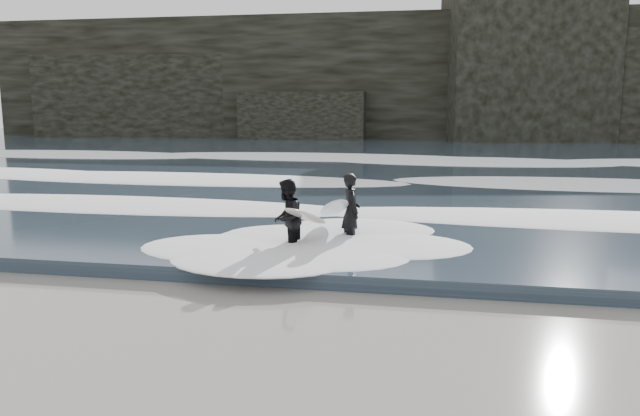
{
  "coord_description": "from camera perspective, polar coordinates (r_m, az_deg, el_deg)",
  "views": [
    {
      "loc": [
        2.72,
        -7.4,
        3.32
      ],
      "look_at": [
        0.19,
        5.78,
        1.0
      ],
      "focal_mm": 35.0,
      "sensor_mm": 36.0,
      "label": 1
    }
  ],
  "objects": [
    {
      "name": "sea",
      "position": [
        36.64,
        6.56,
        4.77
      ],
      "size": [
        90.0,
        52.0,
        0.3
      ],
      "primitive_type": "cube",
      "color": "#273441",
      "rests_on": "ground"
    },
    {
      "name": "surfer_left",
      "position": [
        14.11,
        2.49,
        -0.23
      ],
      "size": [
        1.31,
        2.11,
        1.72
      ],
      "color": "black",
      "rests_on": "ground"
    },
    {
      "name": "foam_far",
      "position": [
        32.64,
        6.03,
        4.7
      ],
      "size": [
        60.0,
        4.8,
        0.3
      ],
      "primitive_type": "ellipsoid",
      "color": "white",
      "rests_on": "sea"
    },
    {
      "name": "ground",
      "position": [
        8.56,
        -8.81,
        -13.15
      ],
      "size": [
        120.0,
        120.0,
        0.0
      ],
      "primitive_type": "plane",
      "color": "brown",
      "rests_on": "ground"
    },
    {
      "name": "surfer_right",
      "position": [
        13.24,
        -2.85,
        -0.95
      ],
      "size": [
        1.19,
        1.98,
        1.69
      ],
      "color": "black",
      "rests_on": "ground"
    },
    {
      "name": "headland",
      "position": [
        53.5,
        8.07,
        11.5
      ],
      "size": [
        70.0,
        9.0,
        10.0
      ],
      "primitive_type": "cube",
      "color": "black",
      "rests_on": "ground"
    },
    {
      "name": "foam_near",
      "position": [
        16.88,
        1.41,
        -0.16
      ],
      "size": [
        60.0,
        3.2,
        0.2
      ],
      "primitive_type": "ellipsoid",
      "color": "white",
      "rests_on": "sea"
    },
    {
      "name": "foam_mid",
      "position": [
        23.74,
        4.18,
        2.76
      ],
      "size": [
        60.0,
        4.0,
        0.24
      ],
      "primitive_type": "ellipsoid",
      "color": "white",
      "rests_on": "sea"
    }
  ]
}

